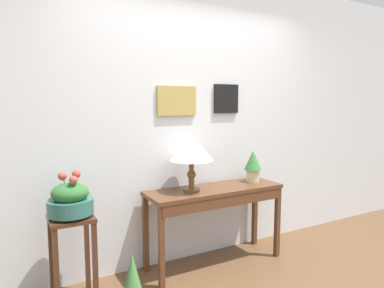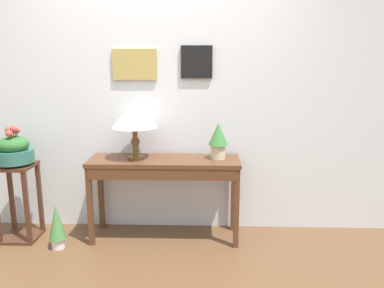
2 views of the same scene
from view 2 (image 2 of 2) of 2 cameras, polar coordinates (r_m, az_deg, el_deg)
name	(u,v)px [view 2 (image 2 of 2)]	position (r m, az deg, el deg)	size (l,w,h in m)	color
back_wall_with_art	(157,83)	(3.61, -5.17, 9.08)	(9.00, 0.13, 2.80)	silver
console_table	(164,171)	(3.41, -4.17, -3.96)	(1.33, 0.42, 0.75)	#56331E
table_lamp	(134,116)	(3.36, -8.56, 4.18)	(0.40, 0.40, 0.51)	brown
potted_plant_on_console	(218,139)	(3.37, 3.92, 0.76)	(0.17, 0.17, 0.32)	beige
pedestal_stand_left	(19,202)	(3.83, -24.38, -7.86)	(0.32, 0.32, 0.70)	#472819
planter_bowl_wide	(13,150)	(3.70, -25.04, -0.85)	(0.34, 0.34, 0.36)	#2D665B
potted_plant_floor	(57,225)	(3.56, -19.48, -11.32)	(0.15, 0.15, 0.40)	silver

